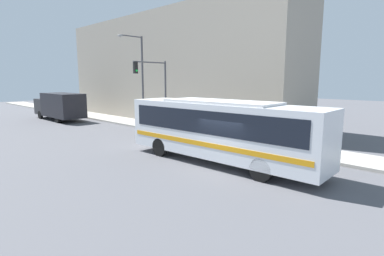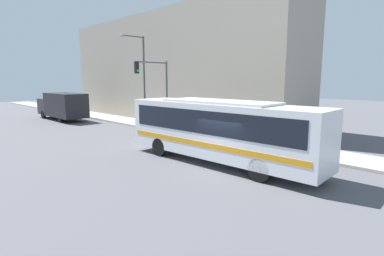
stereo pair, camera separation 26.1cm
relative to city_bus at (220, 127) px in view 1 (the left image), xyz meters
name	(u,v)px [view 1 (the left image)]	position (x,y,z in m)	size (l,w,h in m)	color
ground_plane	(227,169)	(-0.63, -0.99, -1.94)	(120.00, 120.00, 0.00)	#515156
sidewalk	(115,119)	(5.36, 19.01, -1.85)	(2.97, 70.00, 0.18)	#A8A399
building_facade	(169,69)	(9.84, 15.07, 3.61)	(6.00, 30.13, 11.10)	#9E9384
city_bus	(220,127)	(0.00, 0.00, 0.00)	(2.86, 11.33, 3.35)	silver
delivery_truck	(60,105)	(1.28, 23.39, -0.32)	(2.50, 8.21, 2.96)	black
fire_hydrant	(220,134)	(4.47, 3.50, -1.40)	(0.23, 0.31, 0.71)	#999999
traffic_light_pole	(155,84)	(3.55, 9.61, 2.15)	(3.28, 0.35, 5.74)	#47474C
parking_meter	(173,121)	(4.47, 8.59, -0.92)	(0.14, 0.14, 1.23)	#47474C
street_lamp	(140,74)	(4.42, 12.90, 2.98)	(2.57, 0.28, 8.08)	#47474C
pedestrian_near_corner	(143,116)	(4.99, 13.38, -0.93)	(0.34, 0.34, 1.64)	slate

